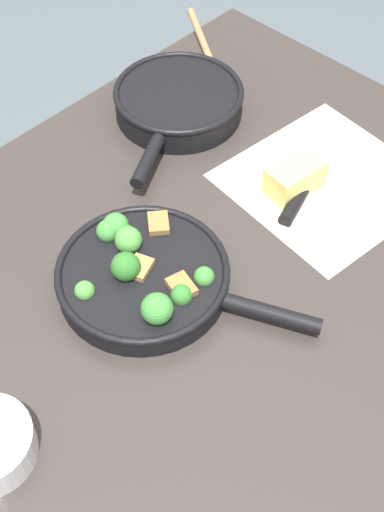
{
  "coord_description": "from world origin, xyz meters",
  "views": [
    {
      "loc": [
        0.51,
        0.48,
        1.61
      ],
      "look_at": [
        0.0,
        0.0,
        0.75
      ],
      "focal_mm": 50.0,
      "sensor_mm": 36.0,
      "label": 1
    }
  ],
  "objects": [
    {
      "name": "skillet_eggs",
      "position": [
        -0.25,
        -0.27,
        0.76
      ],
      "size": [
        0.34,
        0.24,
        0.06
      ],
      "rotation": [
        0.0,
        0.0,
        0.48
      ],
      "color": "black",
      "rests_on": "dining_table_red"
    },
    {
      "name": "skillet_broccoli",
      "position": [
        0.08,
        -0.02,
        0.76
      ],
      "size": [
        0.27,
        0.39,
        0.08
      ],
      "rotation": [
        0.0,
        0.0,
        2.0
      ],
      "color": "black",
      "rests_on": "dining_table_red"
    },
    {
      "name": "wooden_spoon",
      "position": [
        -0.39,
        -0.31,
        0.74
      ],
      "size": [
        0.22,
        0.32,
        0.02
      ],
      "rotation": [
        0.0,
        0.0,
        0.98
      ],
      "color": "#996B42",
      "rests_on": "dining_table_red"
    },
    {
      "name": "dining_table_red",
      "position": [
        0.0,
        0.0,
        0.65
      ],
      "size": [
        1.18,
        0.88,
        0.73
      ],
      "color": "#2D2826",
      "rests_on": "ground_plane"
    },
    {
      "name": "ground_plane",
      "position": [
        0.0,
        0.0,
        0.0
      ],
      "size": [
        14.0,
        14.0,
        0.0
      ],
      "primitive_type": "plane",
      "color": "#424C51"
    },
    {
      "name": "grater_knife",
      "position": [
        -0.24,
        0.03,
        0.74
      ],
      "size": [
        0.24,
        0.1,
        0.02
      ],
      "rotation": [
        0.0,
        0.0,
        3.44
      ],
      "color": "silver",
      "rests_on": "dining_table_red"
    },
    {
      "name": "cheese_block",
      "position": [
        -0.24,
        0.01,
        0.76
      ],
      "size": [
        0.1,
        0.07,
        0.05
      ],
      "color": "#EACC66",
      "rests_on": "dining_table_red"
    },
    {
      "name": "parchment_sheet",
      "position": [
        -0.29,
        0.04,
        0.74
      ],
      "size": [
        0.34,
        0.33,
        0.0
      ],
      "color": "beige",
      "rests_on": "dining_table_red"
    }
  ]
}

